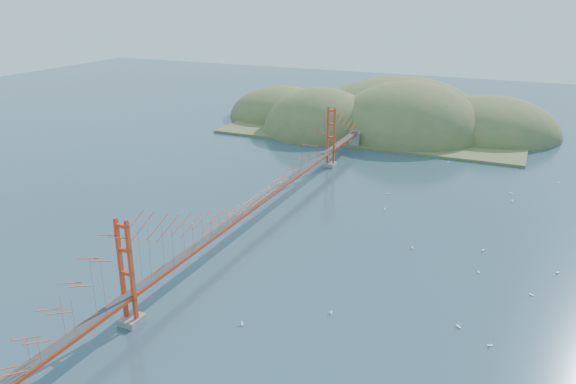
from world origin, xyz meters
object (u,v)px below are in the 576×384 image
at_px(sailboat_0, 331,312).
at_px(sailboat_2, 531,294).
at_px(sailboat_1, 385,209).
at_px(bridge, 261,176).

relative_size(sailboat_0, sailboat_2, 0.95).
relative_size(sailboat_2, sailboat_1, 0.95).
xyz_separation_m(bridge, sailboat_2, (37.79, -7.13, -6.86)).
xyz_separation_m(sailboat_0, sailboat_2, (19.50, 12.79, 0.00)).
bearing_deg(sailboat_1, sailboat_2, -40.57).
distance_m(bridge, sailboat_1, 20.82).
xyz_separation_m(sailboat_2, sailboat_1, (-22.01, 18.85, 0.00)).
distance_m(sailboat_0, sailboat_2, 23.32).
bearing_deg(sailboat_1, sailboat_0, -85.46).
bearing_deg(bridge, sailboat_0, -47.44).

